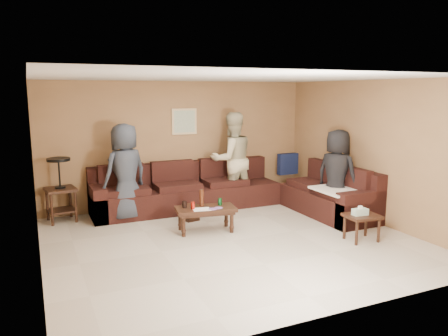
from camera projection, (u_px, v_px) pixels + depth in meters
name	position (u px, v px, depth m)	size (l,w,h in m)	color
room	(232.00, 135.00, 6.52)	(5.60, 5.50, 2.50)	beige
sectional_sofa	(237.00, 195.00, 8.45)	(4.65, 2.90, 0.97)	black
coffee_table	(205.00, 211.00, 7.22)	(1.05, 0.65, 0.69)	#311A10
end_table_left	(60.00, 189.00, 7.74)	(0.57, 0.57, 1.15)	#311A10
side_table_right	(362.00, 218.00, 6.76)	(0.54, 0.45, 0.56)	#311A10
waste_bin	(191.00, 212.00, 7.88)	(0.24, 0.24, 0.29)	#311A10
wall_art	(184.00, 122.00, 8.78)	(0.52, 0.04, 0.52)	#D0B682
person_left	(125.00, 172.00, 7.80)	(0.85, 0.56, 1.75)	#2D333F
person_middle	(232.00, 159.00, 8.77)	(0.92, 0.72, 1.90)	#B9B08A
person_right	(337.00, 174.00, 7.90)	(0.80, 0.52, 1.64)	black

